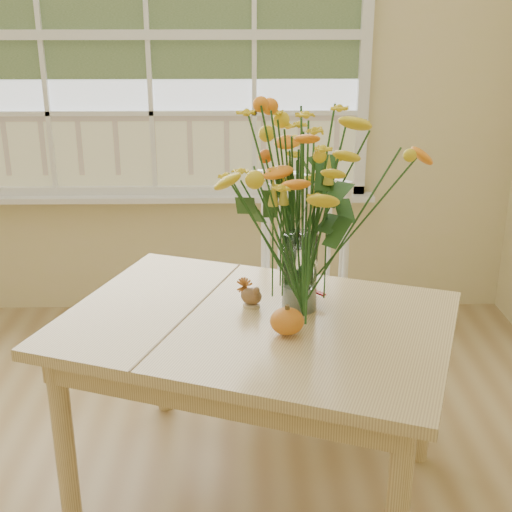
{
  "coord_description": "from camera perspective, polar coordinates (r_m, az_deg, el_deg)",
  "views": [
    {
      "loc": [
        0.49,
        -1.48,
        1.7
      ],
      "look_at": [
        0.53,
        0.65,
        0.91
      ],
      "focal_mm": 48.0,
      "sensor_mm": 36.0,
      "label": 1
    }
  ],
  "objects": [
    {
      "name": "wall_back",
      "position": [
        3.78,
        -8.81,
        14.76
      ],
      "size": [
        4.0,
        0.02,
        2.7
      ],
      "primitive_type": "cube",
      "color": "beige",
      "rests_on": "floor"
    },
    {
      "name": "pumpkin",
      "position": [
        2.22,
        2.6,
        -5.55
      ],
      "size": [
        0.11,
        0.11,
        0.09
      ],
      "primitive_type": "ellipsoid",
      "color": "#D65B19",
      "rests_on": "dining_table"
    },
    {
      "name": "windsor_chair",
      "position": [
        3.07,
        3.14,
        -1.83
      ],
      "size": [
        0.61,
        0.6,
        0.97
      ],
      "rotation": [
        0.0,
        0.0,
        -0.53
      ],
      "color": "white",
      "rests_on": "floor"
    },
    {
      "name": "turkey_figurine",
      "position": [
        2.42,
        -0.4,
        -3.37
      ],
      "size": [
        0.09,
        0.08,
        0.1
      ],
      "rotation": [
        0.0,
        0.0,
        -0.34
      ],
      "color": "#CCB78C",
      "rests_on": "dining_table"
    },
    {
      "name": "flower_vase",
      "position": [
        2.28,
        3.81,
        5.03
      ],
      "size": [
        0.57,
        0.57,
        0.68
      ],
      "color": "white",
      "rests_on": "dining_table"
    },
    {
      "name": "dining_table",
      "position": [
        2.38,
        0.01,
        -7.21
      ],
      "size": [
        1.53,
        1.31,
        0.69
      ],
      "rotation": [
        0.0,
        0.0,
        -0.35
      ],
      "color": "tan",
      "rests_on": "floor"
    },
    {
      "name": "dark_gourd",
      "position": [
        2.49,
        4.03,
        -2.63
      ],
      "size": [
        0.13,
        0.11,
        0.08
      ],
      "color": "#38160F",
      "rests_on": "dining_table"
    },
    {
      "name": "window",
      "position": [
        3.73,
        -9.04,
        17.47
      ],
      "size": [
        2.42,
        0.12,
        1.74
      ],
      "color": "silver",
      "rests_on": "wall_back"
    }
  ]
}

